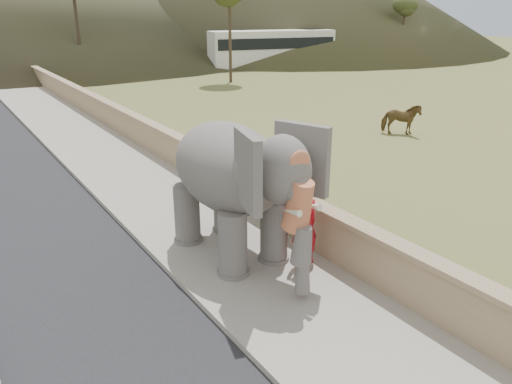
{
  "coord_description": "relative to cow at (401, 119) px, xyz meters",
  "views": [
    {
      "loc": [
        -4.9,
        -4.45,
        5.2
      ],
      "look_at": [
        0.2,
        3.32,
        1.7
      ],
      "focal_mm": 35.0,
      "sensor_mm": 36.0,
      "label": 1
    }
  ],
  "objects": [
    {
      "name": "ground",
      "position": [
        -11.6,
        -9.56,
        -0.66
      ],
      "size": [
        160.0,
        160.0,
        0.0
      ],
      "primitive_type": "plane",
      "color": "olive",
      "rests_on": "ground"
    },
    {
      "name": "walkway",
      "position": [
        -11.6,
        0.44,
        -0.59
      ],
      "size": [
        3.0,
        120.0,
        0.15
      ],
      "primitive_type": "cube",
      "color": "#9E9687",
      "rests_on": "ground"
    },
    {
      "name": "parapet",
      "position": [
        -9.95,
        0.44,
        -0.11
      ],
      "size": [
        0.3,
        120.0,
        1.1
      ],
      "primitive_type": "cube",
      "color": "tan",
      "rests_on": "ground"
    },
    {
      "name": "cow",
      "position": [
        0.0,
        0.0,
        0.0
      ],
      "size": [
        1.63,
        1.6,
        1.32
      ],
      "primitive_type": "imported",
      "rotation": [
        0.0,
        0.0,
        0.81
      ],
      "color": "brown",
      "rests_on": "ground"
    },
    {
      "name": "distant_car",
      "position": [
        5.87,
        27.28,
        0.06
      ],
      "size": [
        4.34,
        2.0,
        1.44
      ],
      "primitive_type": "imported",
      "rotation": [
        0.0,
        0.0,
        1.64
      ],
      "color": "silver",
      "rests_on": "ground"
    },
    {
      "name": "bus_white",
      "position": [
        9.4,
        22.94,
        0.89
      ],
      "size": [
        11.28,
        4.84,
        3.1
      ],
      "primitive_type": "cube",
      "rotation": [
        0.0,
        0.0,
        1.35
      ],
      "color": "silver",
      "rests_on": "ground"
    },
    {
      "name": "bus_orange",
      "position": [
        18.02,
        23.52,
        0.89
      ],
      "size": [
        11.16,
        3.36,
        3.1
      ],
      "primitive_type": "cube",
      "rotation": [
        0.0,
        0.0,
        1.65
      ],
      "color": "#C47A22",
      "rests_on": "ground"
    },
    {
      "name": "elephant_and_man",
      "position": [
        -11.59,
        -5.5,
        0.96
      ],
      "size": [
        2.4,
        4.2,
        2.98
      ],
      "color": "slate",
      "rests_on": "ground"
    }
  ]
}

